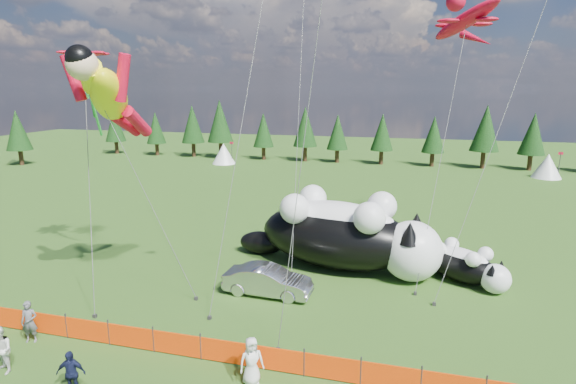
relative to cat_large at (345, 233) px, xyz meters
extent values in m
plane|color=#113309|center=(-3.04, -7.35, -2.08)|extent=(160.00, 160.00, 0.00)
cylinder|color=#262626|center=(-12.04, -10.35, -1.53)|extent=(0.06, 0.06, 1.10)
cylinder|color=#262626|center=(-10.04, -10.35, -1.53)|extent=(0.06, 0.06, 1.10)
cylinder|color=#262626|center=(-8.04, -10.35, -1.53)|extent=(0.06, 0.06, 1.10)
cylinder|color=#262626|center=(-6.04, -10.35, -1.53)|extent=(0.06, 0.06, 1.10)
cylinder|color=#262626|center=(-4.04, -10.35, -1.53)|extent=(0.06, 0.06, 1.10)
cylinder|color=#262626|center=(-2.04, -10.35, -1.53)|extent=(0.06, 0.06, 1.10)
cylinder|color=#262626|center=(-0.04, -10.35, -1.53)|extent=(0.06, 0.06, 1.10)
cylinder|color=#262626|center=(1.96, -10.35, -1.53)|extent=(0.06, 0.06, 1.10)
cylinder|color=#262626|center=(3.96, -10.35, -1.53)|extent=(0.06, 0.06, 1.10)
cube|color=#FC3E05|center=(-13.04, -10.35, -1.58)|extent=(2.00, 0.04, 0.90)
cube|color=#FC3E05|center=(-11.04, -10.35, -1.58)|extent=(2.00, 0.04, 0.90)
cube|color=#FC3E05|center=(-9.04, -10.35, -1.58)|extent=(2.00, 0.04, 0.90)
cube|color=#FC3E05|center=(-7.04, -10.35, -1.58)|extent=(2.00, 0.04, 0.90)
cube|color=#FC3E05|center=(-5.04, -10.35, -1.58)|extent=(2.00, 0.04, 0.90)
cube|color=#FC3E05|center=(-3.04, -10.35, -1.58)|extent=(2.00, 0.04, 0.90)
cube|color=#FC3E05|center=(-1.04, -10.35, -1.58)|extent=(2.00, 0.04, 0.90)
cube|color=#FC3E05|center=(0.96, -10.35, -1.58)|extent=(2.00, 0.04, 0.90)
cube|color=#FC3E05|center=(2.96, -10.35, -1.58)|extent=(2.00, 0.04, 0.90)
ellipsoid|color=black|center=(-0.52, 0.10, -0.26)|extent=(9.73, 5.87, 3.64)
ellipsoid|color=white|center=(-0.52, 0.10, 0.65)|extent=(7.32, 4.26, 2.22)
sphere|color=white|center=(3.65, -0.69, -0.47)|extent=(3.24, 3.24, 3.24)
sphere|color=#CB4F6F|center=(5.01, -0.95, -0.47)|extent=(0.45, 0.45, 0.45)
ellipsoid|color=black|center=(-5.28, 1.00, -1.38)|extent=(3.05, 1.92, 1.42)
cone|color=black|center=(3.47, -1.65, 0.83)|extent=(1.13, 1.13, 1.13)
cone|color=black|center=(3.84, 0.26, 0.83)|extent=(1.13, 1.13, 1.13)
sphere|color=white|center=(1.91, 0.97, 1.45)|extent=(1.70, 1.70, 1.70)
sphere|color=white|center=(1.42, -1.61, 1.45)|extent=(1.70, 1.70, 1.70)
sphere|color=white|center=(-2.26, 1.77, 1.45)|extent=(1.70, 1.70, 1.70)
sphere|color=white|center=(-2.75, -0.82, 1.45)|extent=(1.70, 1.70, 1.70)
ellipsoid|color=black|center=(6.19, -0.13, -1.24)|extent=(4.55, 4.10, 1.69)
ellipsoid|color=white|center=(6.19, -0.13, -0.82)|extent=(3.39, 3.04, 1.03)
sphere|color=white|center=(7.76, -1.31, -1.34)|extent=(1.50, 1.50, 1.50)
sphere|color=#CB4F6F|center=(8.27, -1.70, -1.34)|extent=(0.21, 0.21, 0.21)
ellipsoid|color=black|center=(4.39, 1.22, -1.76)|extent=(1.44, 1.31, 0.66)
cone|color=black|center=(7.49, -1.67, -0.74)|extent=(0.52, 0.52, 0.52)
cone|color=black|center=(8.03, -0.96, -0.74)|extent=(0.52, 0.52, 0.52)
sphere|color=white|center=(7.38, -0.27, -0.45)|extent=(0.79, 0.79, 0.79)
sphere|color=white|center=(6.65, -1.24, -0.45)|extent=(0.79, 0.79, 0.79)
sphere|color=white|center=(5.81, 0.92, -0.45)|extent=(0.79, 0.79, 0.79)
sphere|color=white|center=(5.07, -0.06, -0.45)|extent=(0.79, 0.79, 0.79)
imported|color=#BCBCC1|center=(-3.24, -4.38, -1.36)|extent=(4.47, 1.70, 1.46)
imported|color=#57575C|center=(-11.26, -10.95, -1.21)|extent=(0.74, 0.60, 1.75)
imported|color=silver|center=(-10.61, -12.91, -1.20)|extent=(0.99, 0.79, 1.78)
imported|color=#131836|center=(-7.32, -13.30, -1.27)|extent=(1.05, 0.74, 1.63)
imported|color=silver|center=(-1.70, -11.21, -1.21)|extent=(1.02, 0.93, 1.74)
cylinder|color=#595959|center=(-8.12, -6.23, 2.85)|extent=(0.03, 0.03, 10.17)
cube|color=#262626|center=(-6.44, -5.87, -2.00)|extent=(0.15, 0.15, 0.16)
cylinder|color=#595959|center=(4.94, 1.20, 4.94)|extent=(0.03, 0.03, 15.83)
cube|color=#262626|center=(3.91, -2.59, -2.00)|extent=(0.15, 0.15, 0.16)
cylinder|color=#595959|center=(-11.46, -6.37, 3.89)|extent=(0.03, 0.03, 12.79)
cube|color=#262626|center=(-10.07, -8.62, -2.00)|extent=(0.15, 0.15, 0.16)
cube|color=#198E25|center=(-12.86, -4.12, 7.48)|extent=(0.18, 0.18, 3.92)
cylinder|color=#595959|center=(-4.15, -4.48, 7.47)|extent=(0.03, 0.03, 19.81)
cube|color=#262626|center=(-5.01, -7.45, -2.00)|extent=(0.15, 0.15, 0.16)
cylinder|color=#595959|center=(7.93, -0.05, 8.04)|extent=(0.03, 0.03, 22.06)
cube|color=#262626|center=(4.76, -3.53, -2.00)|extent=(0.15, 0.15, 0.16)
cylinder|color=#595959|center=(-0.30, -9.25, 6.61)|extent=(0.03, 0.03, 17.22)
cube|color=#262626|center=(-1.36, -9.11, -2.00)|extent=(0.15, 0.15, 0.16)
cylinder|color=#595959|center=(-3.14, 1.71, 6.71)|extent=(0.03, 0.03, 19.13)
cube|color=#262626|center=(-2.54, -2.35, -2.00)|extent=(0.15, 0.15, 0.16)
camera|label=1|loc=(3.01, -24.20, 7.94)|focal=28.00mm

